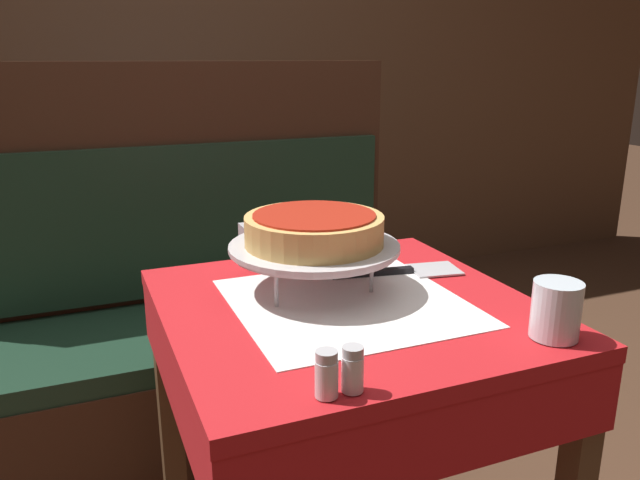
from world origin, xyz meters
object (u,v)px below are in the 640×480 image
(water_glass_near, at_px, (556,310))
(salt_shaker, at_px, (327,374))
(booth_bench, at_px, (191,349))
(pizza_server, at_px, (401,271))
(dining_table_rear, at_px, (149,201))
(pepper_shaker, at_px, (353,369))
(dining_table_front, at_px, (347,352))
(deep_dish_pizza, at_px, (314,229))
(napkin_holder, at_px, (263,242))
(pizza_pan_stand, at_px, (314,249))
(condiment_caddy, at_px, (137,159))

(water_glass_near, xyz_separation_m, salt_shaker, (-0.43, -0.03, -0.02))
(booth_bench, height_order, pizza_server, booth_bench)
(dining_table_rear, height_order, pepper_shaker, pepper_shaker)
(dining_table_front, distance_m, deep_dish_pizza, 0.25)
(pepper_shaker, distance_m, napkin_holder, 0.61)
(pizza_server, distance_m, water_glass_near, 0.39)
(water_glass_near, bearing_deg, napkin_holder, 120.06)
(water_glass_near, distance_m, pepper_shaker, 0.39)
(dining_table_rear, xyz_separation_m, pizza_pan_stand, (0.14, -1.49, 0.20))
(water_glass_near, distance_m, salt_shaker, 0.43)
(water_glass_near, xyz_separation_m, pepper_shaker, (-0.39, -0.03, -0.02))
(salt_shaker, distance_m, condiment_caddy, 1.93)
(water_glass_near, bearing_deg, dining_table_front, 133.11)
(deep_dish_pizza, xyz_separation_m, napkin_holder, (-0.04, 0.21, -0.08))
(salt_shaker, xyz_separation_m, pepper_shaker, (0.04, -0.00, -0.00))
(water_glass_near, bearing_deg, salt_shaker, -175.69)
(water_glass_near, height_order, pepper_shaker, water_glass_near)
(dining_table_front, xyz_separation_m, water_glass_near, (0.25, -0.27, 0.16))
(pepper_shaker, height_order, condiment_caddy, condiment_caddy)
(pizza_pan_stand, distance_m, pizza_server, 0.23)
(pepper_shaker, distance_m, condiment_caddy, 1.93)
(dining_table_rear, xyz_separation_m, water_glass_near, (0.43, -1.85, 0.17))
(pizza_pan_stand, height_order, water_glass_near, water_glass_near)
(salt_shaker, bearing_deg, dining_table_rear, 90.07)
(dining_table_front, distance_m, salt_shaker, 0.38)
(pizza_pan_stand, bearing_deg, napkin_holder, 101.37)
(dining_table_rear, relative_size, pizza_pan_stand, 2.34)
(dining_table_rear, relative_size, napkin_holder, 7.97)
(pizza_pan_stand, bearing_deg, pepper_shaker, -104.12)
(booth_bench, relative_size, salt_shaker, 20.88)
(salt_shaker, height_order, condiment_caddy, condiment_caddy)
(pizza_server, height_order, water_glass_near, water_glass_near)
(dining_table_rear, xyz_separation_m, deep_dish_pizza, (0.14, -1.49, 0.24))
(pizza_server, distance_m, pepper_shaker, 0.52)
(dining_table_front, height_order, pizza_pan_stand, pizza_pan_stand)
(condiment_caddy, bearing_deg, salt_shaker, -89.05)
(condiment_caddy, bearing_deg, pizza_pan_stand, -83.70)
(booth_bench, bearing_deg, pepper_shaker, -87.59)
(dining_table_rear, distance_m, pizza_server, 1.52)
(water_glass_near, height_order, napkin_holder, water_glass_near)
(dining_table_front, xyz_separation_m, pepper_shaker, (-0.13, -0.30, 0.14))
(booth_bench, bearing_deg, deep_dish_pizza, -77.89)
(pizza_pan_stand, height_order, salt_shaker, pizza_pan_stand)
(booth_bench, xyz_separation_m, napkin_holder, (0.10, -0.46, 0.46))
(dining_table_front, xyz_separation_m, condiment_caddy, (-0.20, 1.63, 0.16))
(pepper_shaker, bearing_deg, dining_table_rear, 91.27)
(booth_bench, bearing_deg, pizza_server, -61.32)
(booth_bench, bearing_deg, napkin_holder, -77.55)
(dining_table_front, height_order, water_glass_near, water_glass_near)
(booth_bench, distance_m, water_glass_near, 1.21)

